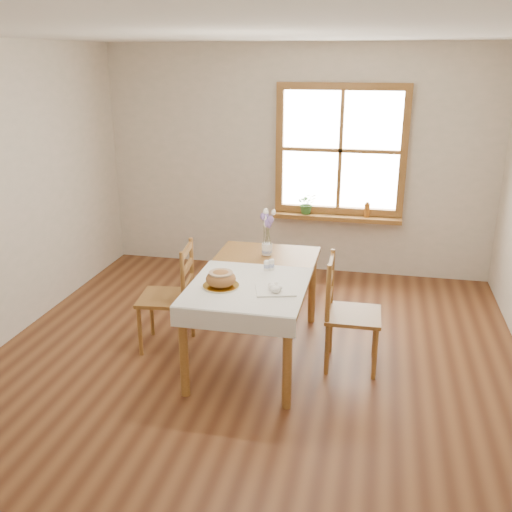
{
  "coord_description": "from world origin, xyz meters",
  "views": [
    {
      "loc": [
        0.93,
        -4.0,
        2.45
      ],
      "look_at": [
        0.0,
        0.3,
        0.9
      ],
      "focal_mm": 40.0,
      "sensor_mm": 36.0,
      "label": 1
    }
  ],
  "objects": [
    {
      "name": "ground",
      "position": [
        0.0,
        0.0,
        0.0
      ],
      "size": [
        5.0,
        5.0,
        0.0
      ],
      "primitive_type": "plane",
      "color": "brown",
      "rests_on": "ground"
    },
    {
      "name": "dining_table",
      "position": [
        0.0,
        0.3,
        0.66
      ],
      "size": [
        0.9,
        1.6,
        0.75
      ],
      "color": "#94602D",
      "rests_on": "ground"
    },
    {
      "name": "flower_vase",
      "position": [
        0.0,
        0.76,
        0.8
      ],
      "size": [
        0.12,
        0.12,
        0.1
      ],
      "primitive_type": "cylinder",
      "rotation": [
        0.0,
        0.0,
        -0.36
      ],
      "color": "white",
      "rests_on": "dining_table"
    },
    {
      "name": "amber_bottle",
      "position": [
        0.84,
        2.4,
        0.8
      ],
      "size": [
        0.08,
        0.08,
        0.18
      ],
      "primitive_type": "cylinder",
      "rotation": [
        0.0,
        0.0,
        0.31
      ],
      "color": "#9B591C",
      "rests_on": "window_sill"
    },
    {
      "name": "bread_loaf",
      "position": [
        -0.2,
        -0.07,
        0.84
      ],
      "size": [
        0.23,
        0.23,
        0.13
      ],
      "primitive_type": "ellipsoid",
      "color": "#935B34",
      "rests_on": "bread_plate"
    },
    {
      "name": "chair_right",
      "position": [
        0.82,
        0.28,
        0.47
      ],
      "size": [
        0.47,
        0.45,
        0.95
      ],
      "primitive_type": null,
      "rotation": [
        0.0,
        0.0,
        1.59
      ],
      "color": "#94602D",
      "rests_on": "ground"
    },
    {
      "name": "egg_napkin",
      "position": [
        0.23,
        -0.06,
        0.77
      ],
      "size": [
        0.35,
        0.32,
        0.01
      ],
      "primitive_type": "cube",
      "rotation": [
        0.0,
        0.0,
        0.28
      ],
      "color": "white",
      "rests_on": "table_linen"
    },
    {
      "name": "eggs",
      "position": [
        0.23,
        -0.06,
        0.8
      ],
      "size": [
        0.27,
        0.26,
        0.05
      ],
      "primitive_type": null,
      "rotation": [
        0.0,
        0.0,
        0.28
      ],
      "color": "white",
      "rests_on": "egg_napkin"
    },
    {
      "name": "window",
      "position": [
        0.5,
        2.47,
        1.45
      ],
      "size": [
        1.46,
        0.08,
        1.46
      ],
      "color": "#94602D",
      "rests_on": "ground"
    },
    {
      "name": "table_linen",
      "position": [
        0.0,
        -0.0,
        0.76
      ],
      "size": [
        0.91,
        0.99,
        0.01
      ],
      "primitive_type": "cube",
      "color": "white",
      "rests_on": "dining_table"
    },
    {
      "name": "window_sill",
      "position": [
        0.5,
        2.4,
        0.69
      ],
      "size": [
        1.46,
        0.2,
        0.05
      ],
      "color": "#94602D",
      "rests_on": "ground"
    },
    {
      "name": "lavender_bouquet",
      "position": [
        0.0,
        0.76,
        1.01
      ],
      "size": [
        0.17,
        0.17,
        0.31
      ],
      "primitive_type": null,
      "color": "#795EA6",
      "rests_on": "flower_vase"
    },
    {
      "name": "salt_shaker",
      "position": [
        0.11,
        0.37,
        0.81
      ],
      "size": [
        0.07,
        0.07,
        0.1
      ],
      "primitive_type": "cylinder",
      "rotation": [
        0.0,
        0.0,
        -0.29
      ],
      "color": "white",
      "rests_on": "table_linen"
    },
    {
      "name": "pepper_shaker",
      "position": [
        0.08,
        0.36,
        0.81
      ],
      "size": [
        0.05,
        0.05,
        0.09
      ],
      "primitive_type": "cylinder",
      "rotation": [
        0.0,
        0.0,
        -0.08
      ],
      "color": "white",
      "rests_on": "table_linen"
    },
    {
      "name": "potted_plant",
      "position": [
        0.15,
        2.4,
        0.81
      ],
      "size": [
        0.28,
        0.29,
        0.19
      ],
      "primitive_type": "imported",
      "rotation": [
        0.0,
        0.0,
        0.3
      ],
      "color": "#346729",
      "rests_on": "window_sill"
    },
    {
      "name": "bread_plate",
      "position": [
        -0.2,
        -0.07,
        0.77
      ],
      "size": [
        0.34,
        0.34,
        0.01
      ],
      "primitive_type": "cylinder",
      "rotation": [
        0.0,
        0.0,
        -0.32
      ],
      "color": "white",
      "rests_on": "table_linen"
    },
    {
      "name": "chair_left",
      "position": [
        -0.8,
        0.28,
        0.48
      ],
      "size": [
        0.52,
        0.5,
        0.95
      ],
      "primitive_type": null,
      "rotation": [
        0.0,
        0.0,
        -1.45
      ],
      "color": "#94602D",
      "rests_on": "ground"
    },
    {
      "name": "room_walls",
      "position": [
        0.0,
        0.0,
        1.71
      ],
      "size": [
        4.6,
        5.1,
        2.65
      ],
      "color": "beige",
      "rests_on": "ground"
    }
  ]
}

